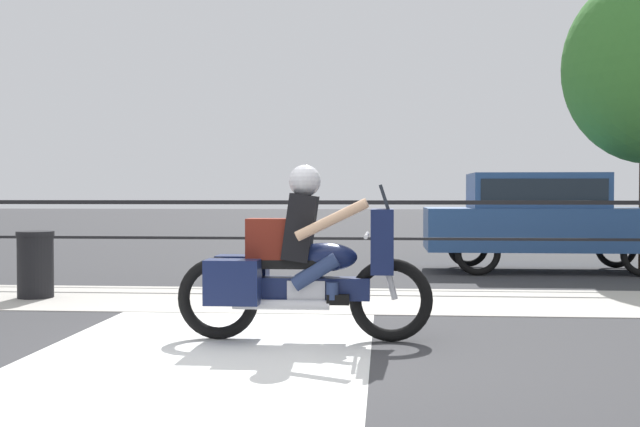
{
  "coord_description": "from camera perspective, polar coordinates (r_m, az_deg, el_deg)",
  "views": [
    {
      "loc": [
        1.05,
        -6.54,
        1.34
      ],
      "look_at": [
        0.37,
        2.03,
        1.12
      ],
      "focal_mm": 45.0,
      "sensor_mm": 36.0,
      "label": 1
    }
  ],
  "objects": [
    {
      "name": "ground_plane",
      "position": [
        6.75,
        -4.53,
        -9.97
      ],
      "size": [
        120.0,
        120.0,
        0.0
      ],
      "primitive_type": "plane",
      "color": "#38383A"
    },
    {
      "name": "sidewalk_band",
      "position": [
        10.08,
        -1.46,
        -6.14
      ],
      "size": [
        44.0,
        2.4,
        0.01
      ],
      "primitive_type": "cube",
      "color": "#B7B2A8",
      "rests_on": "ground"
    },
    {
      "name": "crosswalk_band",
      "position": [
        6.65,
        -8.78,
        -10.13
      ],
      "size": [
        2.8,
        6.0,
        0.01
      ],
      "primitive_type": "cube",
      "color": "silver",
      "rests_on": "ground"
    },
    {
      "name": "fence_railing",
      "position": [
        11.65,
        -0.6,
        -0.35
      ],
      "size": [
        36.0,
        0.05,
        1.23
      ],
      "color": "black",
      "rests_on": "ground"
    },
    {
      "name": "motorcycle",
      "position": [
        7.26,
        -1.41,
        -3.64
      ],
      "size": [
        2.33,
        0.76,
        1.59
      ],
      "rotation": [
        0.0,
        0.0,
        -0.07
      ],
      "color": "black",
      "rests_on": "ground"
    },
    {
      "name": "parked_car",
      "position": [
        14.16,
        15.72,
        -0.13
      ],
      "size": [
        4.22,
        1.67,
        1.67
      ],
      "rotation": [
        0.0,
        0.0,
        -0.04
      ],
      "color": "#284C84",
      "rests_on": "ground"
    },
    {
      "name": "trash_bin",
      "position": [
        10.8,
        -19.58,
        -3.44
      ],
      "size": [
        0.47,
        0.47,
        0.85
      ],
      "color": "black",
      "rests_on": "ground"
    }
  ]
}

